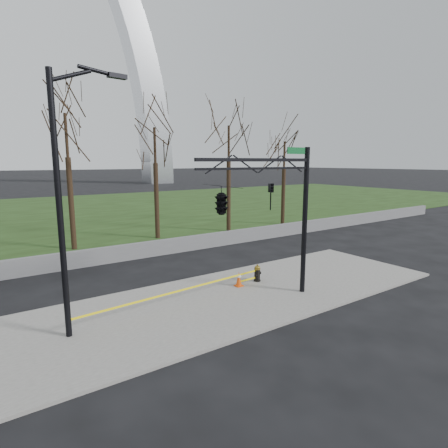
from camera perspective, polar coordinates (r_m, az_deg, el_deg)
ground at (r=15.24m, az=3.03°, el=-11.15°), size 500.00×500.00×0.00m
sidewalk at (r=15.23m, az=3.03°, el=-10.97°), size 18.00×6.00×0.10m
grass_strip at (r=42.53m, az=-22.37°, el=1.73°), size 120.00×40.00×0.06m
guardrail at (r=21.73m, az=-9.92°, el=-3.65°), size 60.00×0.30×0.90m
gateway_arch at (r=90.84m, az=-30.61°, el=25.84°), size 66.00×6.00×65.00m
tree_row at (r=23.78m, az=-22.99°, el=6.50°), size 38.16×4.00×8.80m
fire_hydrant at (r=16.61m, az=5.25°, el=-7.72°), size 0.48×0.34×0.78m
traffic_cone at (r=15.93m, az=2.34°, el=-8.61°), size 0.34×0.34×0.64m
street_light at (r=11.67m, az=-23.55°, el=5.30°), size 2.39×0.48×8.21m
traffic_signal_mast at (r=12.76m, az=2.48°, el=3.95°), size 5.10×2.50×6.00m
caution_tape at (r=14.33m, az=-5.44°, el=-10.12°), size 8.17×0.75×0.40m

